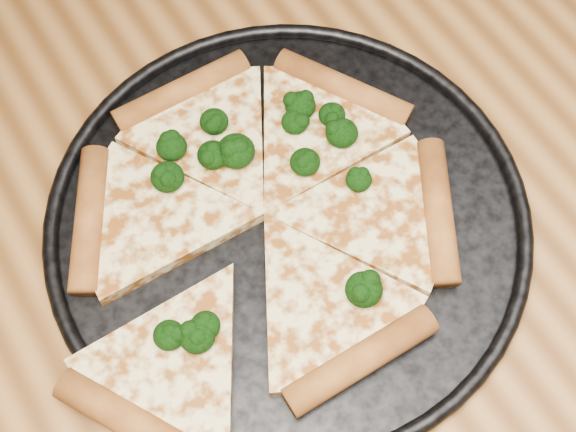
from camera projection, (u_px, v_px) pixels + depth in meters
dining_table at (222, 322)px, 0.75m from camera, size 1.20×0.90×0.75m
pizza_pan at (288, 220)px, 0.69m from camera, size 0.41×0.41×0.02m
pizza at (259, 223)px, 0.68m from camera, size 0.39×0.32×0.03m
broccoli_florets at (257, 186)px, 0.68m from camera, size 0.24×0.23×0.02m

